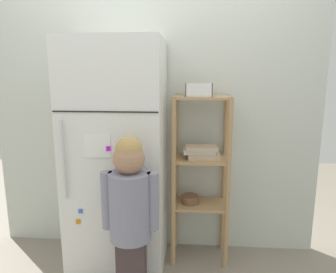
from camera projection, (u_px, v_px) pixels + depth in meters
ground_plane at (150, 264)px, 2.44m from camera, size 6.00×6.00×0.00m
kitchen_wall_back at (154, 119)px, 2.54m from camera, size 2.67×0.03×2.21m
refrigerator at (117, 158)px, 2.31m from camera, size 0.70×0.59×1.71m
child_standing at (130, 205)px, 1.92m from camera, size 0.36×0.26×1.11m
pantry_shelf_unit at (200, 167)px, 2.40m from camera, size 0.44×0.30×1.31m
fruit_bin at (199, 91)px, 2.27m from camera, size 0.19×0.19×0.10m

